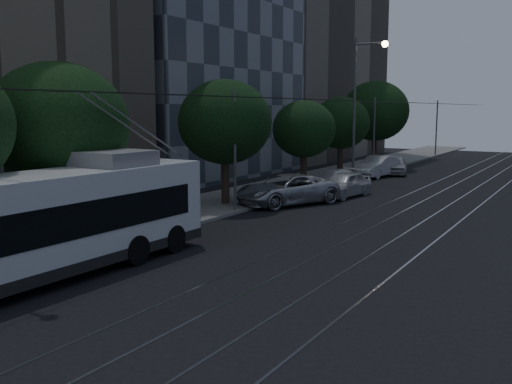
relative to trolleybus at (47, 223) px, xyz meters
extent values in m
plane|color=black|center=(4.10, 2.13, -1.70)|extent=(120.00, 120.00, 0.00)
cube|color=slate|center=(-3.40, 22.13, -1.63)|extent=(5.00, 90.00, 0.15)
cube|color=#9C9CA4|center=(4.38, 22.13, -1.70)|extent=(0.08, 90.00, 0.02)
cube|color=#9C9CA4|center=(5.82, 22.13, -1.70)|extent=(0.08, 90.00, 0.02)
cube|color=#9C9CA4|center=(7.38, 22.13, -1.70)|extent=(0.08, 90.00, 0.02)
cube|color=#9C9CA4|center=(8.82, 22.13, -1.70)|extent=(0.08, 90.00, 0.02)
cylinder|color=black|center=(0.25, 22.13, 3.90)|extent=(0.02, 90.00, 0.02)
cylinder|color=black|center=(0.95, 22.13, 3.90)|extent=(0.02, 90.00, 0.02)
cylinder|color=#5E5E61|center=(-1.20, 12.13, 1.30)|extent=(0.14, 0.14, 6.00)
cylinder|color=#5E5E61|center=(-1.20, 32.13, 1.30)|extent=(0.14, 0.14, 6.00)
cylinder|color=#5E5E61|center=(-1.20, 52.13, 1.30)|extent=(0.14, 0.14, 6.00)
cube|color=#3C424C|center=(-14.90, 24.13, 11.30)|extent=(14.00, 18.00, 26.00)
cube|color=white|center=(0.00, -0.17, 0.07)|extent=(2.73, 12.02, 2.85)
cube|color=black|center=(0.00, -0.17, -1.20)|extent=(2.77, 12.06, 0.35)
cube|color=black|center=(0.00, 0.33, 0.19)|extent=(2.75, 9.52, 1.05)
cube|color=black|center=(0.00, 5.79, 0.29)|extent=(2.05, 0.11, 1.00)
cube|color=gray|center=(0.00, 2.83, 1.74)|extent=(2.18, 2.23, 0.50)
cylinder|color=#5E5E61|center=(-0.30, 3.88, 2.74)|extent=(0.06, 4.52, 2.36)
cylinder|color=#5E5E61|center=(0.30, 3.88, 2.74)|extent=(0.06, 4.52, 2.36)
cylinder|color=black|center=(-1.22, 2.47, -1.20)|extent=(0.30, 1.00, 1.00)
cylinder|color=black|center=(1.22, 2.47, -1.20)|extent=(0.30, 1.00, 1.00)
cylinder|color=black|center=(-1.22, 4.39, -1.20)|extent=(0.30, 1.00, 1.00)
cylinder|color=black|center=(1.22, 4.39, -1.20)|extent=(0.30, 1.00, 1.00)
imported|color=#B2B5BB|center=(-0.20, 15.63, -0.90)|extent=(4.88, 6.41, 1.62)
imported|color=silver|center=(1.40, 19.72, -0.96)|extent=(2.32, 4.55, 1.48)
imported|color=silver|center=(-0.20, 21.63, -1.04)|extent=(3.27, 4.95, 1.33)
imported|color=silver|center=(-0.20, 30.38, -0.91)|extent=(2.51, 5.03, 1.58)
imported|color=#B0B0B4|center=(0.43, 32.67, -0.98)|extent=(2.81, 4.57, 1.45)
cylinder|color=#31221B|center=(-2.90, 2.98, -0.44)|extent=(0.44, 0.44, 2.54)
ellipsoid|color=black|center=(-2.90, 2.98, 2.77)|extent=(5.15, 5.15, 4.64)
cylinder|color=#31221B|center=(-2.73, 13.54, -0.41)|extent=(0.44, 0.44, 2.59)
ellipsoid|color=black|center=(-2.73, 13.54, 2.72)|extent=(4.88, 4.88, 4.39)
cylinder|color=#31221B|center=(-2.40, 22.14, -0.57)|extent=(0.44, 0.44, 2.27)
ellipsoid|color=black|center=(-2.40, 22.14, 2.10)|extent=(4.09, 4.09, 3.69)
cylinder|color=#31221B|center=(-2.89, 29.41, -0.50)|extent=(0.44, 0.44, 2.41)
ellipsoid|color=black|center=(-2.89, 29.41, 2.35)|extent=(4.39, 4.39, 3.95)
cylinder|color=#31221B|center=(-2.48, 35.94, -0.30)|extent=(0.44, 0.44, 2.81)
ellipsoid|color=black|center=(-2.48, 35.94, 3.22)|extent=(5.63, 5.63, 5.06)
cylinder|color=#5E5E61|center=(-1.10, 27.55, 3.28)|extent=(0.20, 0.20, 9.97)
cylinder|color=#5E5E61|center=(0.00, 27.55, 7.87)|extent=(2.19, 0.12, 0.12)
sphere|color=#ECC482|center=(0.99, 27.55, 7.77)|extent=(0.44, 0.44, 0.44)
camera|label=1|loc=(13.95, -11.12, 3.38)|focal=40.00mm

